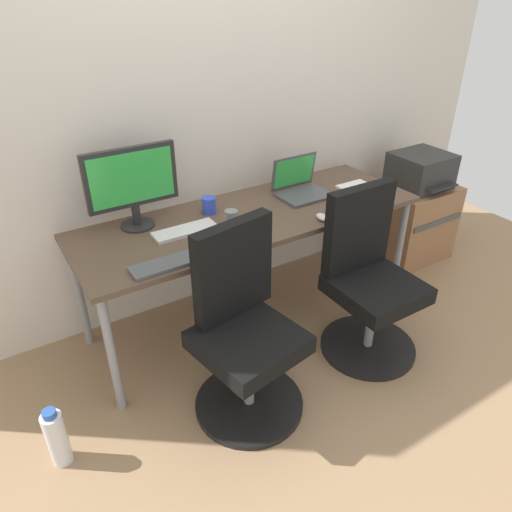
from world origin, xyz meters
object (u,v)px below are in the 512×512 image
at_px(coffee_mug, 209,205).
at_px(side_cabinet, 411,221).
at_px(water_bottle_on_floor, 57,438).
at_px(office_chair_right, 368,282).
at_px(office_chair_left, 244,332).
at_px(desktop_monitor, 132,182).
at_px(open_laptop, 300,186).
at_px(printer, 421,170).

bearing_deg(coffee_mug, side_cabinet, -4.33).
height_order(side_cabinet, water_bottle_on_floor, side_cabinet).
relative_size(office_chair_right, water_bottle_on_floor, 3.03).
bearing_deg(office_chair_left, office_chair_right, 0.07).
distance_m(water_bottle_on_floor, desktop_monitor, 1.24).
bearing_deg(office_chair_left, open_laptop, 39.14).
height_order(open_laptop, coffee_mug, open_laptop).
relative_size(water_bottle_on_floor, coffee_mug, 3.37).
distance_m(side_cabinet, desktop_monitor, 2.13).
bearing_deg(coffee_mug, desktop_monitor, 172.40).
bearing_deg(open_laptop, side_cabinet, -3.37).
distance_m(printer, open_laptop, 1.02).
bearing_deg(open_laptop, office_chair_left, -140.86).
height_order(office_chair_right, side_cabinet, office_chair_right).
relative_size(office_chair_right, coffee_mug, 10.22).
distance_m(side_cabinet, water_bottle_on_floor, 2.73).
bearing_deg(water_bottle_on_floor, office_chair_left, -7.37).
height_order(office_chair_left, open_laptop, office_chair_left).
distance_m(office_chair_left, office_chair_right, 0.79).
bearing_deg(open_laptop, coffee_mug, 174.02).
relative_size(office_chair_left, side_cabinet, 1.68).
height_order(office_chair_left, office_chair_right, same).
xyz_separation_m(office_chair_right, coffee_mug, (-0.59, 0.71, 0.33)).
xyz_separation_m(side_cabinet, water_bottle_on_floor, (-2.69, -0.47, -0.13)).
relative_size(office_chair_left, water_bottle_on_floor, 3.03).
relative_size(office_chair_left, coffee_mug, 10.22).
bearing_deg(printer, open_laptop, 176.58).
bearing_deg(open_laptop, water_bottle_on_floor, -162.36).
height_order(water_bottle_on_floor, coffee_mug, coffee_mug).
bearing_deg(office_chair_left, printer, 17.90).
height_order(office_chair_right, open_laptop, office_chair_right).
xyz_separation_m(office_chair_right, side_cabinet, (1.02, 0.58, -0.14)).
height_order(printer, open_laptop, open_laptop).
relative_size(office_chair_left, desktop_monitor, 1.96).
relative_size(desktop_monitor, open_laptop, 1.55).
relative_size(office_chair_left, office_chair_right, 1.00).
relative_size(office_chair_left, printer, 2.35).
relative_size(office_chair_right, printer, 2.35).
height_order(office_chair_right, desktop_monitor, desktop_monitor).
xyz_separation_m(water_bottle_on_floor, coffee_mug, (1.08, 0.59, 0.61)).
xyz_separation_m(water_bottle_on_floor, desktop_monitor, (0.68, 0.65, 0.81)).
xyz_separation_m(printer, water_bottle_on_floor, (-2.69, -0.47, -0.53)).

